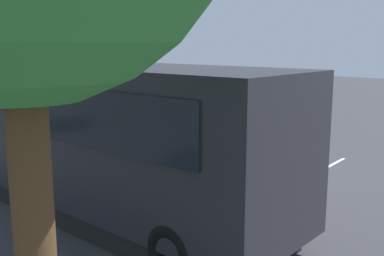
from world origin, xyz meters
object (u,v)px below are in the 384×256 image
spectator_far_left (200,147)px  stunt_motorcycle (193,114)px  spectator_left (170,140)px  tour_bus (96,139)px  parked_motorcycle_dark (128,165)px  traffic_cone (209,146)px  parked_motorcycle_silver (246,195)px  spectator_centre (131,140)px

spectator_far_left → stunt_motorcycle: 5.69m
spectator_left → tour_bus: bearing=101.3°
parked_motorcycle_dark → stunt_motorcycle: bearing=-67.5°
tour_bus → spectator_left: 3.03m
spectator_far_left → parked_motorcycle_dark: bearing=30.4°
traffic_cone → spectator_far_left: bearing=125.1°
traffic_cone → parked_motorcycle_silver: bearing=137.1°
tour_bus → traffic_cone: bearing=-75.9°
parked_motorcycle_silver → traffic_cone: bearing=-42.9°
parked_motorcycle_dark → spectator_centre: bearing=-49.0°
spectator_far_left → spectator_centre: spectator_far_left is taller
spectator_left → stunt_motorcycle: stunt_motorcycle is taller
traffic_cone → stunt_motorcycle: bearing=-36.2°
spectator_far_left → traffic_cone: (2.00, -2.85, -0.77)m
tour_bus → stunt_motorcycle: (3.26, -7.01, -0.60)m
spectator_left → parked_motorcycle_silver: size_ratio=0.86×
spectator_left → parked_motorcycle_dark: 1.34m
tour_bus → parked_motorcycle_dark: bearing=-58.7°
spectator_centre → stunt_motorcycle: bearing=-70.5°
spectator_left → spectator_centre: bearing=24.1°
spectator_far_left → tour_bus: bearing=78.4°
spectator_far_left → spectator_left: 1.16m
spectator_left → parked_motorcycle_dark: bearing=64.2°
spectator_far_left → traffic_cone: spectator_far_left is taller
traffic_cone → parked_motorcycle_dark: bearing=94.7°
tour_bus → stunt_motorcycle: 7.76m
tour_bus → stunt_motorcycle: tour_bus is taller
spectator_centre → traffic_cone: 3.30m
parked_motorcycle_silver → stunt_motorcycle: size_ratio=1.08×
spectator_far_left → spectator_left: (1.16, -0.10, -0.02)m
spectator_left → traffic_cone: 2.97m
tour_bus → spectator_left: size_ratio=5.35×
tour_bus → parked_motorcycle_dark: (1.11, -1.82, -1.16)m
tour_bus → spectator_left: (0.58, -2.91, -0.59)m
spectator_left → spectator_centre: (1.06, 0.48, -0.07)m
spectator_left → traffic_cone: spectator_left is taller
tour_bus → traffic_cone: size_ratio=15.04×
tour_bus → parked_motorcycle_silver: 3.46m
parked_motorcycle_dark → traffic_cone: bearing=-85.3°
spectator_far_left → spectator_centre: bearing=9.5°
parked_motorcycle_silver → spectator_left: bearing=-18.2°
parked_motorcycle_silver → traffic_cone: (4.11, -3.82, -0.18)m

